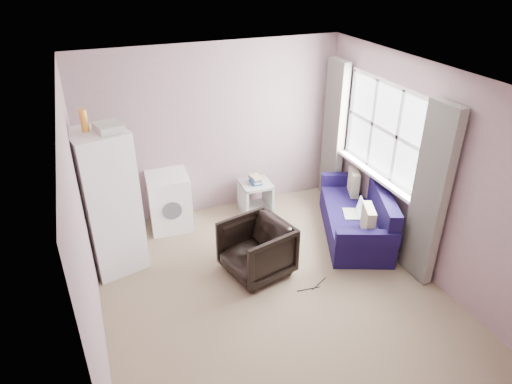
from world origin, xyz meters
TOP-DOWN VIEW (x-y plane):
  - room at (0.02, 0.01)m, footprint 3.84×4.24m
  - armchair at (-0.03, 0.37)m, footprint 0.84×0.88m
  - fridge at (-1.62, 1.18)m, footprint 0.76×0.75m
  - washing_machine at (-0.80, 1.82)m, footprint 0.61×0.61m
  - side_table at (0.49, 1.75)m, footprint 0.45×0.45m
  - sofa at (1.61, 0.65)m, footprint 1.37×1.89m
  - window_dressing at (1.78, 0.70)m, footprint 0.17×2.62m
  - floor_cables at (0.50, -0.15)m, footprint 0.44×0.15m

SIDE VIEW (x-z plane):
  - floor_cables at x=0.50m, z-range 0.00..0.01m
  - sofa at x=1.61m, z-range -0.10..0.67m
  - side_table at x=0.49m, z-range -0.02..0.59m
  - armchair at x=-0.03m, z-range 0.00..0.75m
  - washing_machine at x=-0.80m, z-range 0.02..0.83m
  - fridge at x=-1.62m, z-range -0.11..1.94m
  - window_dressing at x=1.78m, z-range 0.02..2.20m
  - room at x=0.02m, z-range -0.02..2.52m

